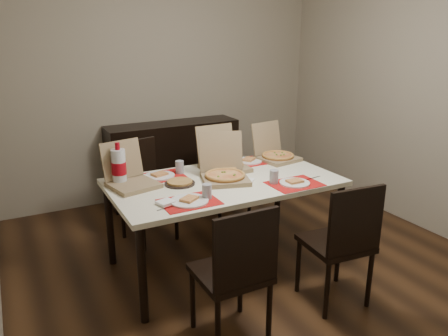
{
  "coord_description": "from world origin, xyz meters",
  "views": [
    {
      "loc": [
        -1.73,
        -2.78,
        1.89
      ],
      "look_at": [
        -0.2,
        0.15,
        0.85
      ],
      "focal_mm": 35.0,
      "sensor_mm": 36.0,
      "label": 1
    }
  ],
  "objects_px": {
    "chair_near_right": "(342,240)",
    "chair_far_right": "(221,171)",
    "chair_far_left": "(144,186)",
    "sideboard": "(174,161)",
    "soda_bottle": "(119,167)",
    "dip_bowl": "(214,170)",
    "dining_table": "(224,188)",
    "pizza_box_center": "(224,173)",
    "chair_near_left": "(236,270)"
  },
  "relations": [
    {
      "from": "sideboard",
      "to": "pizza_box_center",
      "type": "height_order",
      "value": "pizza_box_center"
    },
    {
      "from": "sideboard",
      "to": "chair_near_right",
      "type": "distance_m",
      "value": 2.54
    },
    {
      "from": "chair_far_right",
      "to": "soda_bottle",
      "type": "bearing_deg",
      "value": -153.51
    },
    {
      "from": "dining_table",
      "to": "dip_bowl",
      "type": "bearing_deg",
      "value": 84.07
    },
    {
      "from": "sideboard",
      "to": "dining_table",
      "type": "xyz_separation_m",
      "value": [
        -0.2,
        -1.63,
        0.23
      ]
    },
    {
      "from": "chair_near_left",
      "to": "chair_far_right",
      "type": "distance_m",
      "value": 1.94
    },
    {
      "from": "chair_far_right",
      "to": "dining_table",
      "type": "bearing_deg",
      "value": -115.88
    },
    {
      "from": "chair_far_right",
      "to": "pizza_box_center",
      "type": "xyz_separation_m",
      "value": [
        -0.42,
        -0.86,
        0.3
      ]
    },
    {
      "from": "chair_far_left",
      "to": "chair_near_right",
      "type": "bearing_deg",
      "value": -62.76
    },
    {
      "from": "pizza_box_center",
      "to": "dip_bowl",
      "type": "distance_m",
      "value": 0.23
    },
    {
      "from": "dining_table",
      "to": "dip_bowl",
      "type": "height_order",
      "value": "dip_bowl"
    },
    {
      "from": "chair_far_left",
      "to": "soda_bottle",
      "type": "relative_size",
      "value": 2.77
    },
    {
      "from": "dip_bowl",
      "to": "soda_bottle",
      "type": "xyz_separation_m",
      "value": [
        -0.79,
        0.05,
        0.13
      ]
    },
    {
      "from": "dining_table",
      "to": "chair_far_right",
      "type": "bearing_deg",
      "value": 64.12
    },
    {
      "from": "chair_far_right",
      "to": "pizza_box_center",
      "type": "relative_size",
      "value": 1.93
    },
    {
      "from": "soda_bottle",
      "to": "chair_near_right",
      "type": "bearing_deg",
      "value": -43.69
    },
    {
      "from": "chair_near_right",
      "to": "dining_table",
      "type": "bearing_deg",
      "value": 117.01
    },
    {
      "from": "dining_table",
      "to": "dip_bowl",
      "type": "distance_m",
      "value": 0.24
    },
    {
      "from": "chair_near_right",
      "to": "chair_far_left",
      "type": "bearing_deg",
      "value": 117.24
    },
    {
      "from": "dining_table",
      "to": "chair_near_left",
      "type": "xyz_separation_m",
      "value": [
        -0.39,
        -0.9,
        -0.17
      ]
    },
    {
      "from": "chair_near_left",
      "to": "dip_bowl",
      "type": "distance_m",
      "value": 1.22
    },
    {
      "from": "dining_table",
      "to": "chair_far_left",
      "type": "xyz_separation_m",
      "value": [
        -0.42,
        0.81,
        -0.17
      ]
    },
    {
      "from": "pizza_box_center",
      "to": "soda_bottle",
      "type": "bearing_deg",
      "value": 160.61
    },
    {
      "from": "soda_bottle",
      "to": "chair_far_right",
      "type": "bearing_deg",
      "value": 26.49
    },
    {
      "from": "pizza_box_center",
      "to": "chair_far_right",
      "type": "bearing_deg",
      "value": 64.26
    },
    {
      "from": "sideboard",
      "to": "soda_bottle",
      "type": "bearing_deg",
      "value": -125.44
    },
    {
      "from": "chair_far_left",
      "to": "chair_far_right",
      "type": "distance_m",
      "value": 0.84
    },
    {
      "from": "chair_far_left",
      "to": "chair_far_right",
      "type": "relative_size",
      "value": 1.0
    },
    {
      "from": "dip_bowl",
      "to": "pizza_box_center",
      "type": "bearing_deg",
      "value": -94.99
    },
    {
      "from": "pizza_box_center",
      "to": "dip_bowl",
      "type": "relative_size",
      "value": 4.19
    },
    {
      "from": "dining_table",
      "to": "dip_bowl",
      "type": "relative_size",
      "value": 15.68
    },
    {
      "from": "sideboard",
      "to": "pizza_box_center",
      "type": "relative_size",
      "value": 3.12
    },
    {
      "from": "dining_table",
      "to": "chair_near_left",
      "type": "relative_size",
      "value": 1.94
    },
    {
      "from": "chair_far_right",
      "to": "sideboard",
      "type": "bearing_deg",
      "value": 106.38
    },
    {
      "from": "soda_bottle",
      "to": "chair_near_left",
      "type": "bearing_deg",
      "value": -72.2
    },
    {
      "from": "chair_near_left",
      "to": "chair_far_left",
      "type": "bearing_deg",
      "value": 91.03
    },
    {
      "from": "chair_near_right",
      "to": "chair_far_right",
      "type": "bearing_deg",
      "value": 91.16
    },
    {
      "from": "dining_table",
      "to": "pizza_box_center",
      "type": "relative_size",
      "value": 3.74
    },
    {
      "from": "chair_near_left",
      "to": "soda_bottle",
      "type": "bearing_deg",
      "value": 107.8
    },
    {
      "from": "chair_far_right",
      "to": "soda_bottle",
      "type": "relative_size",
      "value": 2.77
    },
    {
      "from": "pizza_box_center",
      "to": "dip_bowl",
      "type": "bearing_deg",
      "value": 85.01
    },
    {
      "from": "chair_near_right",
      "to": "dip_bowl",
      "type": "bearing_deg",
      "value": 111.16
    },
    {
      "from": "sideboard",
      "to": "chair_near_right",
      "type": "bearing_deg",
      "value": -84.12
    },
    {
      "from": "sideboard",
      "to": "pizza_box_center",
      "type": "bearing_deg",
      "value": -96.74
    },
    {
      "from": "chair_far_right",
      "to": "chair_near_right",
      "type": "bearing_deg",
      "value": -88.84
    },
    {
      "from": "chair_near_right",
      "to": "chair_far_right",
      "type": "relative_size",
      "value": 1.0
    },
    {
      "from": "chair_near_left",
      "to": "soda_bottle",
      "type": "height_order",
      "value": "soda_bottle"
    },
    {
      "from": "chair_near_left",
      "to": "chair_far_left",
      "type": "relative_size",
      "value": 1.0
    },
    {
      "from": "chair_far_right",
      "to": "soda_bottle",
      "type": "xyz_separation_m",
      "value": [
        -1.19,
        -0.59,
        0.38
      ]
    },
    {
      "from": "dining_table",
      "to": "chair_far_right",
      "type": "height_order",
      "value": "chair_far_right"
    }
  ]
}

